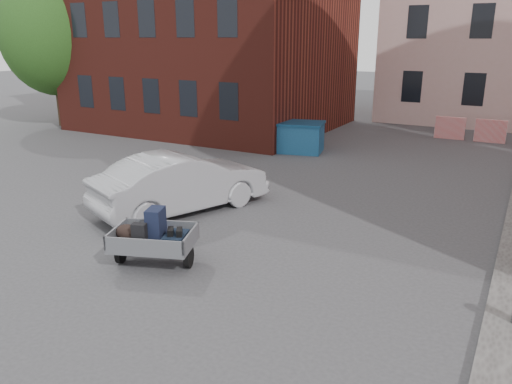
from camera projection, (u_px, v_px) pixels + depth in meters
The scene contains 7 objects.
ground at pixel (230, 238), 11.54m from camera, with size 120.00×120.00×0.00m, color #38383A.
far_building at pixel (159, 44), 38.00m from camera, with size 6.00×6.00×8.00m, color maroon.
tree at pixel (52, 22), 24.95m from camera, with size 5.28×5.28×8.30m.
barriers at pixel (490, 131), 21.97m from camera, with size 4.70×0.18×1.00m.
trailer at pixel (153, 237), 10.01m from camera, with size 1.88×1.98×1.20m.
dumpster at pixel (288, 136), 20.27m from camera, with size 3.14×2.10×1.21m.
silver_car at pixel (182, 182), 13.18m from camera, with size 1.65×4.72×1.56m, color #989A9F.
Camera 1 is at (5.73, -9.07, 4.43)m, focal length 35.00 mm.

